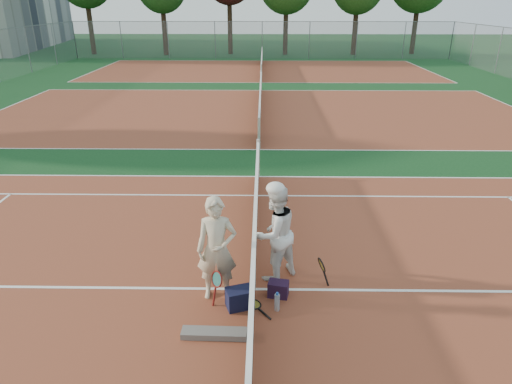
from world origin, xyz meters
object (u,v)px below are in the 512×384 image
net_main (254,264)px  player_a (217,249)px  player_b (275,233)px  sports_bag_navy (240,298)px  racket_black_held (321,273)px  racket_spare (254,304)px  sports_bag_purple (278,289)px  racket_red (217,288)px  water_bottle (277,302)px

net_main → player_a: (-0.60, -0.19, 0.39)m
player_b → sports_bag_navy: size_ratio=4.16×
racket_black_held → racket_spare: racket_black_held is taller
player_a → net_main: bearing=15.8°
player_b → racket_spare: player_b is taller
racket_spare → sports_bag_purple: size_ratio=1.79×
racket_black_held → sports_bag_navy: (-1.38, -0.58, -0.12)m
player_b → racket_red: size_ratio=2.99×
racket_red → racket_spare: 0.66m
racket_red → racket_spare: bearing=-53.6°
racket_red → water_bottle: racket_red is taller
racket_spare → sports_bag_navy: size_ratio=1.41×
racket_red → racket_spare: racket_red is taller
sports_bag_purple → water_bottle: 0.39m
net_main → sports_bag_navy: 0.64m
racket_spare → sports_bag_purple: sports_bag_purple is taller
racket_red → sports_bag_purple: bearing=-36.7°
sports_bag_navy → net_main: bearing=65.0°
net_main → player_a: bearing=-162.7°
net_main → racket_spare: 0.66m
water_bottle → player_a: bearing=158.8°
net_main → racket_spare: net_main is taller
racket_black_held → player_a: bearing=-8.3°
player_b → racket_spare: 1.27m
sports_bag_purple → net_main: bearing=156.6°
player_b → water_bottle: (0.03, -0.99, -0.73)m
racket_spare → racket_black_held: bearing=-101.6°
sports_bag_purple → racket_red: bearing=-168.1°
player_a → racket_spare: (0.60, -0.25, -0.89)m
sports_bag_purple → player_b: bearing=95.7°
racket_red → racket_black_held: (1.75, 0.48, -0.01)m
racket_red → sports_bag_purple: 1.04m
player_a → sports_bag_purple: player_a is taller
net_main → racket_black_held: 1.18m
sports_bag_purple → water_bottle: (-0.03, -0.39, 0.01)m
racket_spare → sports_bag_purple: (0.41, 0.26, 0.12)m
player_b → racket_black_held: 1.05m
net_main → racket_black_held: (1.15, 0.09, -0.22)m
racket_red → racket_spare: size_ratio=0.99×
racket_spare → sports_bag_purple: bearing=-93.6°
player_a → player_b: bearing=31.1°
sports_bag_navy → player_a: bearing=141.4°
sports_bag_navy → water_bottle: (0.61, -0.08, -0.02)m
player_b → sports_bag_navy: bearing=18.5°
player_b → racket_black_held: (0.80, -0.33, -0.60)m
racket_spare → sports_bag_navy: sports_bag_navy is taller
player_a → sports_bag_navy: 0.88m
racket_black_held → player_b: bearing=-39.6°
net_main → sports_bag_purple: (0.41, -0.18, -0.37)m
net_main → player_b: 0.66m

